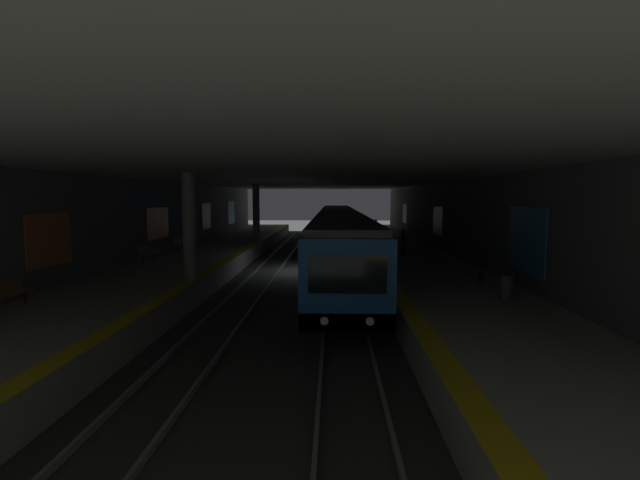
% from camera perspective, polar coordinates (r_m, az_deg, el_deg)
% --- Properties ---
extents(ground_plane, '(120.00, 120.00, 0.00)m').
position_cam_1_polar(ground_plane, '(27.37, -2.12, -4.08)').
color(ground_plane, '#383A38').
extents(track_left, '(60.00, 1.53, 0.16)m').
position_cam_1_polar(track_left, '(27.30, 2.50, -3.94)').
color(track_left, gray).
rests_on(track_left, ground).
extents(track_right, '(60.00, 1.53, 0.16)m').
position_cam_1_polar(track_right, '(27.59, -6.69, -3.87)').
color(track_right, gray).
rests_on(track_right, ground).
extents(platform_left, '(60.00, 5.30, 1.06)m').
position_cam_1_polar(platform_left, '(27.65, 11.57, -2.99)').
color(platform_left, '#A8A59E').
rests_on(platform_left, ground).
extents(platform_right, '(60.00, 5.30, 1.06)m').
position_cam_1_polar(platform_right, '(28.47, -15.41, -2.83)').
color(platform_right, '#A8A59E').
rests_on(platform_right, ground).
extents(wall_left, '(60.00, 0.56, 5.60)m').
position_cam_1_polar(wall_left, '(28.06, 17.50, 1.66)').
color(wall_left, slate).
rests_on(wall_left, ground).
extents(wall_right, '(60.00, 0.56, 5.60)m').
position_cam_1_polar(wall_right, '(29.27, -20.93, 1.71)').
color(wall_right, slate).
rests_on(wall_right, ground).
extents(ceiling_slab, '(60.00, 19.40, 0.40)m').
position_cam_1_polar(ceiling_slab, '(27.01, -2.16, 8.14)').
color(ceiling_slab, beige).
rests_on(ceiling_slab, wall_left).
extents(pillar_near, '(0.56, 0.56, 4.55)m').
position_cam_1_polar(pillar_near, '(19.62, -16.58, 1.65)').
color(pillar_near, gray).
rests_on(pillar_near, platform_right).
extents(pillar_far, '(0.56, 0.56, 4.55)m').
position_cam_1_polar(pillar_far, '(35.72, -8.26, 3.49)').
color(pillar_far, gray).
rests_on(pillar_far, platform_right).
extents(metro_train, '(38.35, 2.83, 3.49)m').
position_cam_1_polar(metro_train, '(31.57, 2.39, 0.91)').
color(metro_train, '#19569E').
rests_on(metro_train, track_left).
extents(bench_left_near, '(1.70, 0.47, 0.86)m').
position_cam_1_polar(bench_left_near, '(31.32, 14.08, -0.12)').
color(bench_left_near, '#262628').
rests_on(bench_left_near, platform_left).
extents(bench_left_mid, '(1.70, 0.47, 0.86)m').
position_cam_1_polar(bench_left_mid, '(42.06, 10.87, 1.36)').
color(bench_left_mid, '#262628').
rests_on(bench_left_mid, platform_left).
extents(bench_right_near, '(1.70, 0.47, 0.86)m').
position_cam_1_polar(bench_right_near, '(17.18, -35.48, -5.57)').
color(bench_right_near, '#262628').
rests_on(bench_right_near, platform_right).
extents(bench_right_mid, '(1.70, 0.47, 0.86)m').
position_cam_1_polar(bench_right_mid, '(26.22, -21.54, -1.42)').
color(bench_right_mid, '#262628').
rests_on(bench_right_mid, platform_right).
extents(bench_right_far, '(1.70, 0.47, 0.86)m').
position_cam_1_polar(bench_right_far, '(31.21, -17.67, -0.23)').
color(bench_right_far, '#262628').
rests_on(bench_right_far, platform_right).
extents(person_waiting_near, '(0.60, 0.23, 1.67)m').
position_cam_1_polar(person_waiting_near, '(37.87, 7.24, 1.54)').
color(person_waiting_near, '#444444').
rests_on(person_waiting_near, platform_left).
extents(person_walking_mid, '(0.60, 0.23, 1.69)m').
position_cam_1_polar(person_walking_mid, '(26.65, 10.76, -0.16)').
color(person_walking_mid, '#2C2C2C').
rests_on(person_walking_mid, platform_left).
extents(backpack_on_floor, '(0.30, 0.20, 0.40)m').
position_cam_1_polar(backpack_on_floor, '(19.42, 20.32, -4.67)').
color(backpack_on_floor, maroon).
rests_on(backpack_on_floor, platform_left).
extents(trash_bin, '(0.44, 0.44, 0.85)m').
position_cam_1_polar(trash_bin, '(16.67, 22.91, -5.63)').
color(trash_bin, '#595B5E').
rests_on(trash_bin, platform_left).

